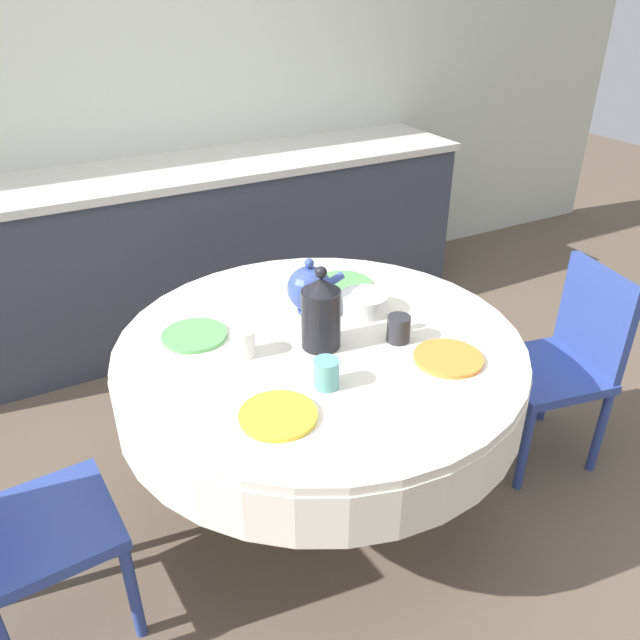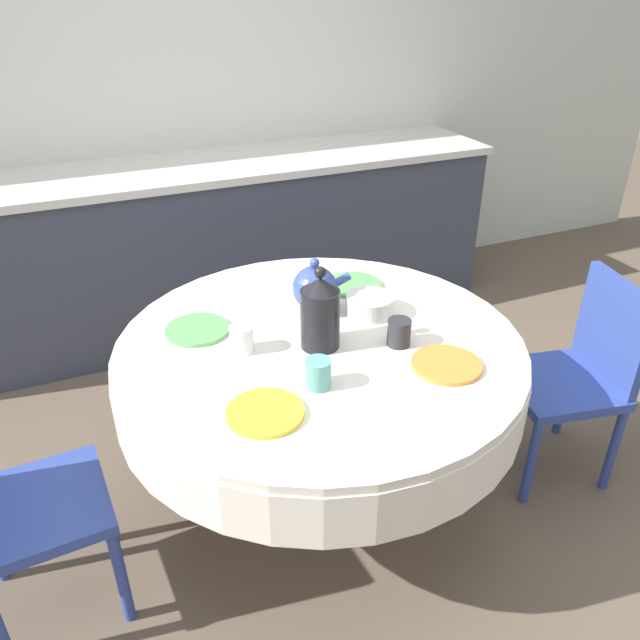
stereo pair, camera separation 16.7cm
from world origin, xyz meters
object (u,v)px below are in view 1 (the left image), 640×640
Objects in this scene: coffee_carafe at (321,313)px; chair_left at (564,357)px; teapot at (310,289)px; chair_right at (12,524)px.

chair_left is at bearing -9.29° from coffee_carafe.
coffee_carafe reaches higher than teapot.
teapot is at bearing 78.28° from chair_left.
chair_left is at bearing 82.51° from chair_right.
chair_right is at bearing 97.49° from chair_left.
coffee_carafe is at bearing 91.69° from chair_left.
chair_right is 2.91× the size of coffee_carafe.
teapot is at bearing 99.91° from chair_right.
chair_right is 1.19m from teapot.
teapot is (-0.95, 0.40, 0.36)m from chair_left.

